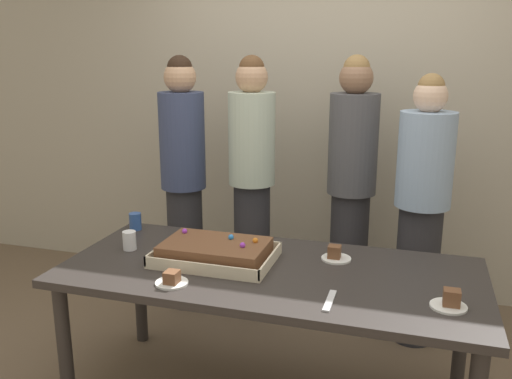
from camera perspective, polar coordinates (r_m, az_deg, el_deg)
name	(u,v)px	position (r m, az deg, el deg)	size (l,w,h in m)	color
interior_back_panel	(330,88)	(4.01, 7.79, 10.56)	(8.00, 0.12, 3.00)	#B2A893
party_table	(270,284)	(2.68, 1.44, -9.88)	(2.02, 0.90, 0.74)	#2D2826
sheet_cake	(215,252)	(2.73, -4.30, -6.58)	(0.58, 0.40, 0.12)	beige
plated_slice_near_left	(335,255)	(2.77, 8.35, -6.86)	(0.15, 0.15, 0.07)	white
plated_slice_near_right	(450,302)	(2.40, 19.78, -11.05)	(0.15, 0.15, 0.08)	white
plated_slice_far_left	(172,280)	(2.50, -8.86, -9.39)	(0.15, 0.15, 0.07)	white
drink_cup_nearest	(135,221)	(3.26, -12.59, -3.30)	(0.07, 0.07, 0.10)	#2D5199
drink_cup_middle	(129,240)	(2.95, -13.19, -5.25)	(0.07, 0.07, 0.10)	white
cake_server_utensil	(330,301)	(2.34, 7.77, -11.53)	(0.03, 0.20, 0.01)	silver
person_serving_front	(252,183)	(3.53, -0.44, 0.65)	(0.30, 0.30, 1.74)	#28282D
person_green_shirt_behind	(422,208)	(3.36, 17.05, -1.92)	(0.32, 0.32, 1.64)	#28282D
person_striped_tie_right	(183,179)	(3.70, -7.65, 1.14)	(0.30, 0.30, 1.74)	#28282D
person_far_right_suit	(351,184)	(3.57, 10.02, 0.55)	(0.31, 0.31, 1.74)	#28282D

